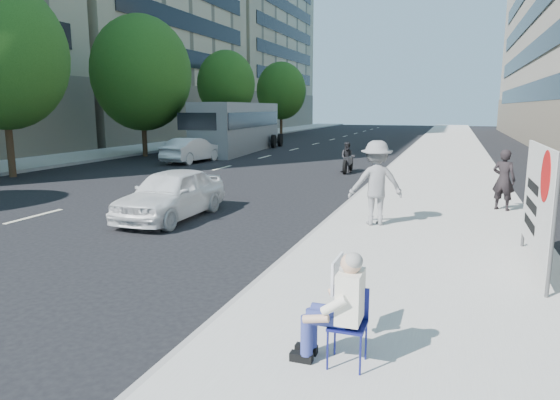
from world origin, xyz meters
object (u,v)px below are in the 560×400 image
at_px(protest_banner, 538,199).
at_px(white_sedan_near, 171,194).
at_px(pedestrian_woman, 504,180).
at_px(white_sedan_mid, 192,150).
at_px(motorcycle, 348,159).
at_px(bus, 239,127).
at_px(seated_protester, 339,301).
at_px(jogger, 376,183).

bearing_deg(protest_banner, white_sedan_near, 166.64).
height_order(pedestrian_woman, white_sedan_mid, pedestrian_woman).
xyz_separation_m(white_sedan_near, motorcycle, (2.58, 11.21, -0.04)).
distance_m(pedestrian_woman, white_sedan_mid, 17.71).
bearing_deg(white_sedan_near, bus, 108.66).
height_order(pedestrian_woman, white_sedan_near, pedestrian_woman).
height_order(seated_protester, pedestrian_woman, pedestrian_woman).
bearing_deg(white_sedan_mid, pedestrian_woman, 153.60).
height_order(seated_protester, jogger, jogger).
relative_size(seated_protester, jogger, 0.63).
bearing_deg(protest_banner, motorcycle, 114.54).
bearing_deg(seated_protester, white_sedan_mid, 123.01).
relative_size(jogger, protest_banner, 0.67).
relative_size(jogger, bus, 0.17).
height_order(motorcycle, bus, bus).
relative_size(pedestrian_woman, motorcycle, 0.84).
distance_m(white_sedan_mid, bus, 7.45).
xyz_separation_m(jogger, bus, (-12.29, 19.71, 0.46)).
relative_size(seated_protester, white_sedan_near, 0.33).
bearing_deg(pedestrian_woman, motorcycle, -27.79).
distance_m(pedestrian_woman, protest_banner, 5.46).
height_order(seated_protester, motorcycle, seated_protester).
distance_m(protest_banner, motorcycle, 14.60).
xyz_separation_m(jogger, motorcycle, (-2.87, 10.76, -0.54)).
relative_size(pedestrian_woman, bus, 0.14).
relative_size(jogger, white_sedan_mid, 0.50).
xyz_separation_m(seated_protester, protest_banner, (2.55, 4.45, 0.53)).
bearing_deg(pedestrian_woman, bus, -22.65).
bearing_deg(seated_protester, motorcycle, 101.19).
distance_m(seated_protester, jogger, 6.99).
xyz_separation_m(pedestrian_woman, bus, (-15.40, 16.77, 0.63)).
height_order(pedestrian_woman, protest_banner, protest_banner).
height_order(jogger, bus, bus).
bearing_deg(bus, pedestrian_woman, -53.13).
bearing_deg(motorcycle, bus, 133.24).
relative_size(white_sedan_near, white_sedan_mid, 0.98).
xyz_separation_m(white_sedan_near, bus, (-6.83, 20.16, 0.95)).
distance_m(seated_protester, white_sedan_near, 8.91).
bearing_deg(white_sedan_mid, protest_banner, 141.11).
xyz_separation_m(protest_banner, white_sedan_mid, (-15.08, 14.83, -0.73)).
height_order(jogger, white_sedan_near, jogger).
height_order(pedestrian_woman, motorcycle, pedestrian_woman).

